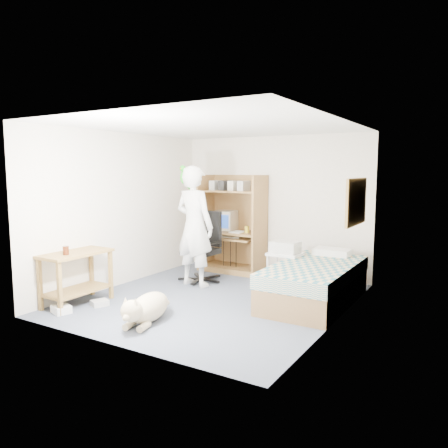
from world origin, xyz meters
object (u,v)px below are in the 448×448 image
(side_desk, at_px, (76,270))
(dog, at_px, (147,308))
(computer_hutch, at_px, (233,228))
(printer_cart, at_px, (285,265))
(office_chair, at_px, (203,257))
(bed, at_px, (315,283))
(person, at_px, (194,226))

(side_desk, height_order, dog, side_desk)
(computer_hutch, bearing_deg, printer_cart, -28.58)
(dog, bearing_deg, office_chair, 92.04)
(computer_hutch, distance_m, office_chair, 1.00)
(side_desk, xyz_separation_m, printer_cart, (2.23, 2.19, -0.09))
(computer_hutch, height_order, office_chair, computer_hutch)
(computer_hutch, xyz_separation_m, bed, (2.00, -1.12, -0.53))
(bed, distance_m, side_desk, 3.39)
(side_desk, bearing_deg, dog, -2.69)
(side_desk, relative_size, office_chair, 0.85)
(office_chair, height_order, dog, office_chair)
(side_desk, distance_m, dog, 1.37)
(dog, bearing_deg, bed, 38.46)
(side_desk, relative_size, dog, 0.89)
(person, distance_m, printer_cart, 1.59)
(office_chair, height_order, printer_cart, office_chair)
(computer_hutch, bearing_deg, person, -90.85)
(computer_hutch, height_order, bed, computer_hutch)
(side_desk, xyz_separation_m, office_chair, (0.79, 2.02, -0.07))
(office_chair, relative_size, printer_cart, 1.96)
(dog, xyz_separation_m, printer_cart, (0.89, 2.25, 0.21))
(side_desk, height_order, printer_cart, side_desk)
(bed, xyz_separation_m, person, (-2.02, -0.11, 0.69))
(dog, bearing_deg, printer_cart, 55.73)
(computer_hutch, bearing_deg, side_desk, -106.14)
(computer_hutch, height_order, side_desk, computer_hutch)
(bed, bearing_deg, person, -176.98)
(side_desk, xyz_separation_m, dog, (1.34, -0.06, -0.31))
(office_chair, bearing_deg, computer_hutch, 92.08)
(side_desk, bearing_deg, bed, 32.50)
(printer_cart, bearing_deg, dog, -109.95)
(computer_hutch, xyz_separation_m, office_chair, (-0.06, -0.91, -0.40))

